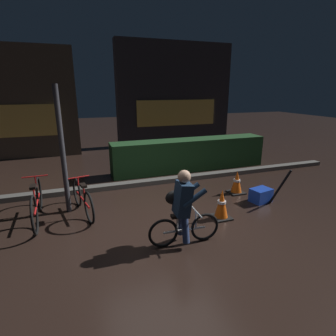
% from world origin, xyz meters
% --- Properties ---
extents(ground_plane, '(40.00, 40.00, 0.00)m').
position_xyz_m(ground_plane, '(0.00, 0.00, 0.00)').
color(ground_plane, black).
extents(sidewalk_curb, '(12.00, 0.24, 0.12)m').
position_xyz_m(sidewalk_curb, '(0.00, 2.20, 0.06)').
color(sidewalk_curb, '#56544F').
rests_on(sidewalk_curb, ground).
extents(hedge_row, '(4.80, 0.70, 0.95)m').
position_xyz_m(hedge_row, '(1.80, 3.10, 0.47)').
color(hedge_row, '#214723').
rests_on(hedge_row, ground).
extents(storefront_left, '(4.28, 0.54, 3.85)m').
position_xyz_m(storefront_left, '(-3.44, 6.50, 1.92)').
color(storefront_left, '#42382D').
rests_on(storefront_left, ground).
extents(storefront_right, '(5.15, 0.54, 4.34)m').
position_xyz_m(storefront_right, '(2.85, 7.20, 2.16)').
color(storefront_right, '#262328').
rests_on(storefront_right, ground).
extents(street_post, '(0.10, 0.10, 2.50)m').
position_xyz_m(street_post, '(-1.74, 1.20, 1.25)').
color(street_post, '#2D2D33').
rests_on(street_post, ground).
extents(parked_bike_left_mid, '(0.46, 1.75, 0.80)m').
position_xyz_m(parked_bike_left_mid, '(-2.28, 0.98, 0.36)').
color(parked_bike_left_mid, black).
rests_on(parked_bike_left_mid, ground).
extents(parked_bike_center_left, '(0.46, 1.51, 0.71)m').
position_xyz_m(parked_bike_center_left, '(-1.46, 0.98, 0.32)').
color(parked_bike_center_left, black).
rests_on(parked_bike_center_left, ground).
extents(traffic_cone_near, '(0.36, 0.36, 0.58)m').
position_xyz_m(traffic_cone_near, '(1.04, -0.10, 0.28)').
color(traffic_cone_near, black).
rests_on(traffic_cone_near, ground).
extents(traffic_cone_far, '(0.36, 0.36, 0.55)m').
position_xyz_m(traffic_cone_far, '(2.05, 0.92, 0.27)').
color(traffic_cone_far, black).
rests_on(traffic_cone_far, ground).
extents(blue_crate, '(0.50, 0.40, 0.30)m').
position_xyz_m(blue_crate, '(2.28, 0.30, 0.15)').
color(blue_crate, '#193DB7').
rests_on(blue_crate, ground).
extents(cyclist, '(1.19, 0.54, 1.25)m').
position_xyz_m(cyclist, '(0.00, -0.66, 0.63)').
color(cyclist, black).
rests_on(cyclist, ground).
extents(closed_umbrella, '(0.33, 0.28, 0.80)m').
position_xyz_m(closed_umbrella, '(2.55, 0.05, 0.40)').
color(closed_umbrella, black).
rests_on(closed_umbrella, ground).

